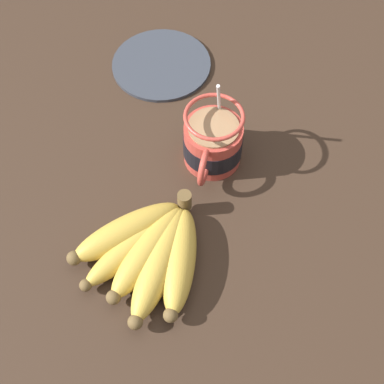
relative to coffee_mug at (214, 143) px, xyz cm
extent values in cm
cube|color=#332319|center=(8.36, -0.16, -5.69)|extent=(119.47, 119.47, 3.40)
cylinder|color=#B23D33|center=(-0.14, 0.00, -0.37)|extent=(8.61, 8.61, 7.25)
cylinder|color=black|center=(-0.14, 0.00, -0.59)|extent=(8.81, 8.81, 3.41)
torus|color=#B23D33|center=(5.10, 0.00, 0.87)|extent=(5.57, 0.90, 5.57)
cylinder|color=#997551|center=(-0.14, 0.00, 3.36)|extent=(7.41, 7.41, 0.40)
torus|color=#B23D33|center=(-0.14, 0.00, 5.74)|extent=(8.61, 8.61, 0.60)
cylinder|color=silver|center=(-3.62, 0.00, 3.87)|extent=(4.42, 0.50, 12.88)
ellipsoid|color=silver|center=(-1.65, 0.00, -2.49)|extent=(3.00, 2.00, 0.80)
cylinder|color=brown|center=(10.04, -1.75, -1.07)|extent=(2.00, 2.00, 3.00)
ellipsoid|color=#B79338|center=(16.31, -8.09, -1.78)|extent=(14.29, 14.37, 4.44)
sphere|color=brown|center=(21.88, -13.71, -1.78)|extent=(2.00, 2.00, 2.00)
ellipsoid|color=#B79338|center=(17.93, -6.63, -2.14)|extent=(16.02, 11.86, 3.71)
sphere|color=brown|center=(24.96, -10.98, -2.14)|extent=(1.67, 1.67, 1.67)
ellipsoid|color=#B79338|center=(18.35, -4.48, -1.84)|extent=(16.06, 8.93, 4.31)
sphere|color=brown|center=(25.71, -6.90, -1.84)|extent=(1.94, 1.94, 1.94)
ellipsoid|color=#B79338|center=(19.56, -2.53, -1.81)|extent=(17.40, 5.74, 4.37)
sphere|color=brown|center=(28.08, -3.22, -1.81)|extent=(1.96, 1.96, 1.96)
ellipsoid|color=#B79338|center=(18.58, -0.42, -1.85)|extent=(15.76, 6.60, 4.29)
sphere|color=brown|center=(26.12, 0.76, -1.85)|extent=(1.93, 1.93, 1.93)
cylinder|color=#333842|center=(-17.00, -13.19, -3.69)|extent=(17.00, 17.00, 0.60)
camera|label=1|loc=(46.96, 8.95, 62.63)|focal=50.00mm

